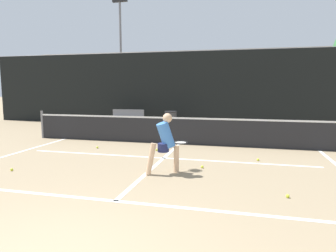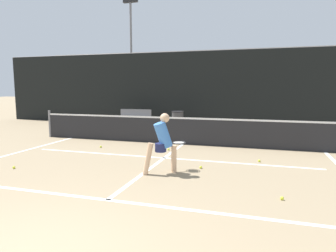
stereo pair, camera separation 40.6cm
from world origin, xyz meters
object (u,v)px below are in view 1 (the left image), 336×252
(courtside_bench, at_px, (128,117))
(parked_car, at_px, (238,111))
(trash_bin, at_px, (171,120))
(player_practicing, at_px, (165,141))

(courtside_bench, height_order, parked_car, parked_car)
(trash_bin, xyz_separation_m, parked_car, (3.12, 4.21, 0.14))
(player_practicing, distance_m, courtside_bench, 8.57)
(courtside_bench, distance_m, trash_bin, 2.25)
(player_practicing, xyz_separation_m, trash_bin, (-1.69, 7.58, -0.35))
(player_practicing, relative_size, trash_bin, 1.70)
(player_practicing, height_order, courtside_bench, player_practicing)
(trash_bin, height_order, parked_car, parked_car)
(player_practicing, bearing_deg, trash_bin, 69.61)
(trash_bin, distance_m, parked_car, 5.24)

